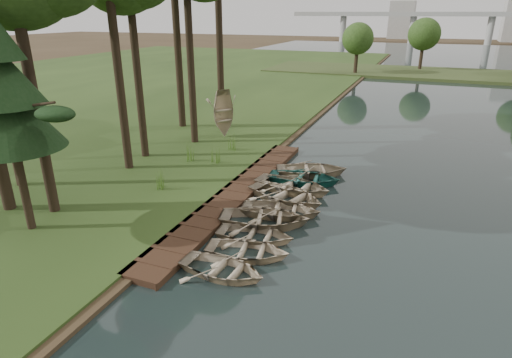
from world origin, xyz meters
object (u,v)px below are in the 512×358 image
at_px(boardwalk, 237,194).
at_px(pine_tree, 3,94).
at_px(rowboat_1, 247,249).
at_px(rowboat_2, 255,233).
at_px(stored_rowboat, 224,132).
at_px(rowboat_0, 222,267).

distance_m(boardwalk, pine_tree, 10.59).
xyz_separation_m(boardwalk, rowboat_1, (2.69, -5.00, 0.22)).
height_order(rowboat_2, stored_rowboat, stored_rowboat).
xyz_separation_m(rowboat_2, pine_tree, (-8.63, -2.82, 5.35)).
xyz_separation_m(rowboat_1, stored_rowboat, (-7.53, 13.61, 0.27)).
distance_m(rowboat_0, pine_tree, 10.02).
bearing_deg(rowboat_1, boardwalk, 19.34).
bearing_deg(rowboat_2, boardwalk, 27.69).
bearing_deg(pine_tree, stored_rowboat, 85.16).
xyz_separation_m(rowboat_0, rowboat_2, (0.16, 2.63, 0.00)).
xyz_separation_m(rowboat_0, pine_tree, (-8.47, -0.19, 5.35)).
bearing_deg(boardwalk, rowboat_1, -61.79).
bearing_deg(boardwalk, rowboat_0, -69.91).
bearing_deg(rowboat_1, rowboat_0, 157.40).
xyz_separation_m(rowboat_2, stored_rowboat, (-7.34, 12.38, 0.27)).
xyz_separation_m(boardwalk, rowboat_2, (2.50, -3.78, 0.22)).
distance_m(rowboat_0, rowboat_2, 2.63).
bearing_deg(pine_tree, boardwalk, 47.09).
relative_size(boardwalk, rowboat_1, 5.16).
bearing_deg(rowboat_2, rowboat_0, 170.82).
bearing_deg(rowboat_2, stored_rowboat, 24.87).
bearing_deg(rowboat_0, pine_tree, 95.04).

